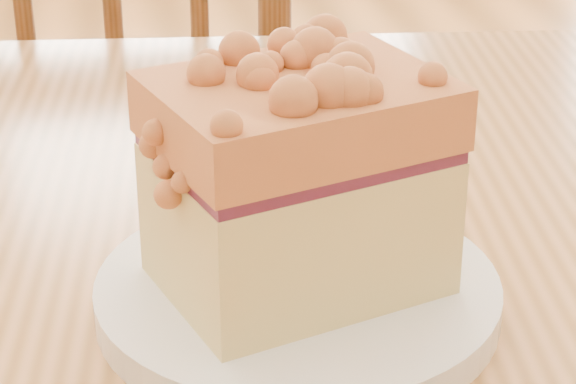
# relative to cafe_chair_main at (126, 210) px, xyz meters

# --- Properties ---
(cafe_chair_main) EXTENTS (0.40, 0.40, 0.88)m
(cafe_chair_main) POSITION_rel_cafe_chair_main_xyz_m (0.00, 0.00, 0.00)
(cafe_chair_main) COLOR brown
(cafe_chair_main) RESTS_ON ground
(plate) EXTENTS (0.21, 0.21, 0.02)m
(plate) POSITION_rel_cafe_chair_main_xyz_m (0.08, -0.74, 0.31)
(plate) COLOR white
(plate) RESTS_ON cafe_table_main
(cake_slice) EXTENTS (0.16, 0.14, 0.13)m
(cake_slice) POSITION_rel_cafe_chair_main_xyz_m (0.08, -0.74, 0.38)
(cake_slice) COLOR #DCBD7C
(cake_slice) RESTS_ON plate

